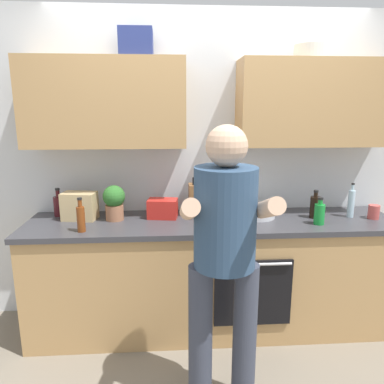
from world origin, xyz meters
TOP-DOWN VIEW (x-y plane):
  - ground_plane at (0.00, 0.00)m, footprint 12.00×12.00m
  - back_wall_unit at (-0.00, 0.27)m, footprint 4.00×0.38m
  - counter at (0.00, -0.00)m, footprint 2.84×0.67m
  - person_standing at (-0.04, -0.79)m, footprint 0.49×0.45m
  - bottle_wine at (-1.21, 0.21)m, footprint 0.08×0.08m
  - bottle_vinegar at (-0.95, -0.19)m, footprint 0.06×0.06m
  - bottle_soda at (0.77, -0.14)m, footprint 0.08×0.08m
  - bottle_soy at (0.80, 0.02)m, footprint 0.08×0.08m
  - bottle_water at (1.09, 0.02)m, footprint 0.05×0.05m
  - bottle_hotsauce at (0.11, 0.02)m, footprint 0.06×0.06m
  - cup_ceramic at (1.25, -0.03)m, footprint 0.08×0.08m
  - cup_coffee at (-0.07, -0.10)m, footprint 0.09×0.09m
  - mixing_bowl at (0.35, 0.07)m, footprint 0.29×0.29m
  - knife_block at (-0.13, 0.16)m, footprint 0.10×0.14m
  - potted_herb at (-0.76, 0.07)m, footprint 0.17×0.17m
  - grocery_bag_crisps at (-0.39, 0.10)m, footprint 0.25×0.18m
  - grocery_bag_bread at (-1.02, 0.10)m, footprint 0.27×0.19m

SIDE VIEW (x-z plane):
  - ground_plane at x=0.00m, z-range 0.00..0.00m
  - counter at x=0.00m, z-range 0.00..0.90m
  - cup_coffee at x=-0.07m, z-range 0.90..0.98m
  - mixing_bowl at x=0.35m, z-range 0.90..0.98m
  - cup_ceramic at x=1.25m, z-range 0.90..1.01m
  - grocery_bag_crisps at x=-0.39m, z-range 0.90..1.05m
  - bottle_soda at x=0.77m, z-range 0.88..1.08m
  - bottle_hotsauce at x=0.11m, z-range 0.87..1.10m
  - person_standing at x=-0.04m, z-range 0.15..1.81m
  - bottle_wine at x=-1.21m, z-range 0.87..1.10m
  - bottle_soy at x=0.80m, z-range 0.88..1.10m
  - bottle_vinegar at x=-0.95m, z-range 0.88..1.12m
  - grocery_bag_bread at x=-1.02m, z-range 0.90..1.11m
  - bottle_water at x=1.09m, z-range 0.88..1.15m
  - knife_block at x=-0.13m, z-range 0.87..1.18m
  - potted_herb at x=-0.76m, z-range 0.91..1.18m
  - back_wall_unit at x=0.00m, z-range 0.25..2.75m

